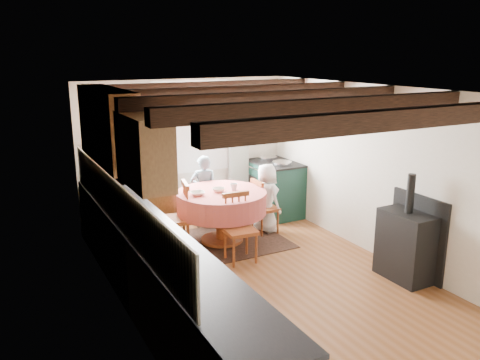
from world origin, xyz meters
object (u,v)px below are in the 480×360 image
cup (234,187)px  chair_right (265,206)px  aga_range (274,187)px  chair_near (241,228)px  child_far (204,191)px  dining_table (222,217)px  chair_left (174,217)px  cast_iron_stove (407,228)px  child_right (266,198)px

cup → chair_right: bearing=7.2°
aga_range → chair_near: bearing=-134.2°
aga_range → child_far: bearing=-179.5°
chair_near → chair_right: size_ratio=1.08×
chair_near → aga_range: bearing=50.0°
dining_table → chair_left: size_ratio=1.32×
chair_left → cast_iron_stove: size_ratio=0.74×
chair_left → aga_range: bearing=121.0°
chair_left → cup: chair_left is taller
dining_table → child_far: (0.06, 0.79, 0.20)m
chair_near → cup: bearing=73.7°
child_right → chair_right: bearing=127.6°
aga_range → cup: (-1.23, -0.82, 0.37)m
dining_table → chair_near: size_ratio=1.40×
cup → child_far: bearing=100.1°
cast_iron_stove → cup: (-1.34, 2.17, 0.17)m
child_right → dining_table: bearing=88.4°
chair_right → aga_range: (0.62, 0.74, 0.04)m
cup → chair_left: bearing=175.5°
chair_left → dining_table: bearing=97.4°
cup → aga_range: bearing=33.7°
chair_near → chair_right: chair_near is taller
chair_right → cup: cup is taller
dining_table → cup: size_ratio=12.21×
chair_near → chair_left: bearing=134.3°
chair_near → cup: (0.27, 0.72, 0.38)m
dining_table → aga_range: bearing=29.4°
child_right → cup: size_ratio=10.16×
dining_table → cup: cup is taller
chair_near → cast_iron_stove: size_ratio=0.70×
chair_near → aga_range: aga_range is taller
dining_table → cast_iron_stove: size_ratio=0.97×
chair_left → cast_iron_stove: cast_iron_stove is taller
chair_left → child_right: size_ratio=0.91×
chair_left → cast_iron_stove: (2.27, -2.24, 0.18)m
chair_right → child_right: bearing=-41.7°
chair_near → aga_range: (1.49, 1.54, 0.01)m
chair_left → cast_iron_stove: bearing=57.4°
child_far → child_right: size_ratio=1.08×
chair_right → aga_range: bearing=-38.9°
dining_table → child_right: bearing=7.9°
chair_left → chair_right: size_ratio=1.15×
cast_iron_stove → dining_table: bearing=125.1°
dining_table → child_far: size_ratio=1.11×
chair_left → child_right: child_right is taller
child_right → cup: 0.73m
cast_iron_stove → cup: bearing=121.6°
chair_near → chair_left: (-0.67, 0.79, 0.03)m
dining_table → aga_range: 1.64m
cast_iron_stove → chair_near: bearing=137.9°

